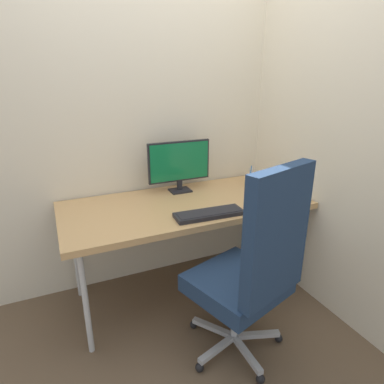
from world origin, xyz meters
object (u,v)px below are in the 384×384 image
Objects in this scene: monitor at (179,163)px; mouse at (259,202)px; pen_holder at (250,180)px; notebook at (285,197)px; office_chair at (253,267)px; keyboard at (209,214)px.

monitor reaches higher than mouse.
notebook is (0.08, -0.33, -0.04)m from pen_holder.
pen_holder is at bearing 57.66° from office_chair.
mouse is 0.40m from pen_holder.
keyboard reaches higher than notebook.
mouse is at bearing 52.80° from office_chair.
mouse is 0.50× the size of notebook.
office_chair is 2.47× the size of monitor.
keyboard is 0.39m from mouse.
notebook is at bearing -6.61° from mouse.
monitor reaches higher than keyboard.
office_chair is at bearing -87.92° from monitor.
monitor is at bearing 92.08° from office_chair.
pen_holder reaches higher than mouse.
monitor is 0.55m from keyboard.
pen_holder reaches higher than keyboard.
office_chair is at bearing -122.34° from pen_holder.
mouse is at bearing -115.21° from pen_holder.
pen_holder is (0.52, 0.82, 0.18)m from office_chair.
office_chair is 13.59× the size of mouse.
office_chair is 7.22× the size of pen_holder.
mouse is (0.35, 0.46, 0.15)m from office_chair.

